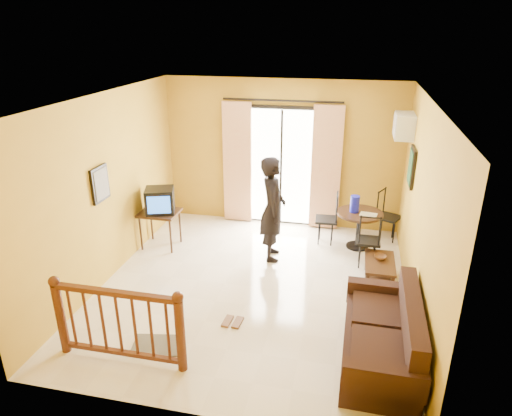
% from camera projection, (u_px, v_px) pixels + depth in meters
% --- Properties ---
extents(ground, '(5.00, 5.00, 0.00)m').
position_uv_depth(ground, '(253.00, 287.00, 6.90)').
color(ground, beige).
rests_on(ground, ground).
extents(room_shell, '(5.00, 5.00, 5.00)m').
position_uv_depth(room_shell, '(253.00, 180.00, 6.26)').
color(room_shell, white).
rests_on(room_shell, ground).
extents(balcony_door, '(2.25, 0.14, 2.46)m').
position_uv_depth(balcony_door, '(281.00, 166.00, 8.66)').
color(balcony_door, black).
rests_on(balcony_door, ground).
extents(tv_table, '(0.66, 0.55, 0.66)m').
position_uv_depth(tv_table, '(160.00, 216.00, 7.96)').
color(tv_table, black).
rests_on(tv_table, ground).
extents(television, '(0.59, 0.56, 0.43)m').
position_uv_depth(television, '(160.00, 200.00, 7.84)').
color(television, black).
rests_on(television, tv_table).
extents(picture_left, '(0.05, 0.42, 0.52)m').
position_uv_depth(picture_left, '(100.00, 184.00, 6.58)').
color(picture_left, black).
rests_on(picture_left, room_shell).
extents(dining_table, '(0.80, 0.80, 0.67)m').
position_uv_depth(dining_table, '(359.00, 220.00, 7.94)').
color(dining_table, black).
rests_on(dining_table, ground).
extents(water_jug, '(0.16, 0.16, 0.29)m').
position_uv_depth(water_jug, '(355.00, 204.00, 7.85)').
color(water_jug, '#1518C5').
rests_on(water_jug, dining_table).
extents(serving_tray, '(0.31, 0.23, 0.02)m').
position_uv_depth(serving_tray, '(368.00, 215.00, 7.77)').
color(serving_tray, silver).
rests_on(serving_tray, dining_table).
extents(dining_chairs, '(1.57, 1.54, 0.95)m').
position_uv_depth(dining_chairs, '(359.00, 249.00, 8.08)').
color(dining_chairs, black).
rests_on(dining_chairs, ground).
extents(air_conditioner, '(0.31, 0.60, 0.40)m').
position_uv_depth(air_conditioner, '(404.00, 126.00, 7.44)').
color(air_conditioner, white).
rests_on(air_conditioner, room_shell).
extents(botanical_print, '(0.05, 0.50, 0.60)m').
position_uv_depth(botanical_print, '(412.00, 167.00, 7.02)').
color(botanical_print, black).
rests_on(botanical_print, room_shell).
extents(coffee_table, '(0.44, 0.80, 0.36)m').
position_uv_depth(coffee_table, '(379.00, 268.00, 6.95)').
color(coffee_table, black).
rests_on(coffee_table, ground).
extents(bowl, '(0.23, 0.23, 0.06)m').
position_uv_depth(bowl, '(380.00, 257.00, 6.97)').
color(bowl, brown).
rests_on(bowl, coffee_table).
extents(sofa, '(0.84, 1.78, 0.85)m').
position_uv_depth(sofa, '(385.00, 339.00, 5.26)').
color(sofa, black).
rests_on(sofa, ground).
extents(standing_person, '(0.54, 0.71, 1.76)m').
position_uv_depth(standing_person, '(273.00, 209.00, 7.47)').
color(standing_person, black).
rests_on(standing_person, ground).
extents(stair_balustrade, '(1.63, 0.13, 1.04)m').
position_uv_depth(stair_balustrade, '(118.00, 320.00, 5.20)').
color(stair_balustrade, '#471E0F').
rests_on(stair_balustrade, ground).
extents(doormat, '(0.66, 0.50, 0.02)m').
position_uv_depth(doormat, '(157.00, 345.00, 5.64)').
color(doormat, '#545043').
rests_on(doormat, ground).
extents(sandals, '(0.26, 0.26, 0.03)m').
position_uv_depth(sandals, '(233.00, 322.00, 6.07)').
color(sandals, brown).
rests_on(sandals, ground).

